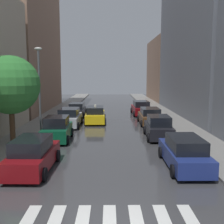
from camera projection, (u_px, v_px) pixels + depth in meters
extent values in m
cube|color=#3A3A3C|center=(109.00, 117.00, 31.81)|extent=(28.00, 72.00, 0.04)
cube|color=gray|center=(53.00, 116.00, 31.74)|extent=(3.00, 72.00, 0.15)
cube|color=gray|center=(165.00, 116.00, 31.86)|extent=(3.00, 72.00, 0.15)
cube|color=silver|center=(27.00, 221.00, 9.02)|extent=(0.45, 2.20, 0.01)
cube|color=silver|center=(55.00, 221.00, 9.03)|extent=(0.45, 2.20, 0.01)
cube|color=silver|center=(82.00, 221.00, 9.03)|extent=(0.45, 2.20, 0.01)
cube|color=silver|center=(110.00, 221.00, 9.04)|extent=(0.45, 2.20, 0.01)
cube|color=silver|center=(137.00, 221.00, 9.05)|extent=(0.45, 2.20, 0.01)
cube|color=silver|center=(164.00, 221.00, 9.06)|extent=(0.45, 2.20, 0.01)
cube|color=silver|center=(191.00, 221.00, 9.07)|extent=(0.45, 2.20, 0.01)
cube|color=#8C6B56|center=(25.00, 23.00, 35.62)|extent=(6.00, 18.11, 22.82)
cube|color=slate|center=(203.00, 40.00, 32.09)|extent=(6.00, 21.94, 17.71)
cube|color=#8C6B56|center=(168.00, 70.00, 51.37)|extent=(6.00, 15.12, 11.23)
cube|color=maroon|center=(34.00, 159.00, 13.79)|extent=(1.87, 4.46, 0.85)
cube|color=black|center=(32.00, 145.00, 13.46)|extent=(1.61, 2.47, 0.69)
cylinder|color=black|center=(26.00, 156.00, 15.28)|extent=(0.23, 0.64, 0.64)
cylinder|color=black|center=(57.00, 156.00, 15.26)|extent=(0.23, 0.64, 0.64)
cylinder|color=black|center=(5.00, 174.00, 12.39)|extent=(0.23, 0.64, 0.64)
cylinder|color=black|center=(44.00, 175.00, 12.37)|extent=(0.23, 0.64, 0.64)
cube|color=#0C4C2D|center=(57.00, 132.00, 20.15)|extent=(1.91, 4.10, 0.89)
cube|color=black|center=(57.00, 122.00, 19.84)|extent=(1.64, 2.27, 0.72)
cylinder|color=black|center=(49.00, 132.00, 21.48)|extent=(0.24, 0.65, 0.64)
cylinder|color=black|center=(72.00, 132.00, 21.54)|extent=(0.24, 0.65, 0.64)
cylinder|color=black|center=(41.00, 140.00, 18.83)|extent=(0.24, 0.65, 0.64)
cylinder|color=black|center=(67.00, 140.00, 18.89)|extent=(0.24, 0.65, 0.64)
cube|color=#B2B7BF|center=(70.00, 120.00, 25.78)|extent=(1.91, 4.70, 0.84)
cube|color=black|center=(69.00, 112.00, 25.44)|extent=(1.67, 2.59, 0.69)
cylinder|color=black|center=(63.00, 120.00, 27.34)|extent=(0.22, 0.64, 0.64)
cylinder|color=black|center=(81.00, 120.00, 27.35)|extent=(0.22, 0.64, 0.64)
cylinder|color=black|center=(57.00, 126.00, 24.28)|extent=(0.22, 0.64, 0.64)
cylinder|color=black|center=(78.00, 126.00, 24.29)|extent=(0.22, 0.64, 0.64)
cube|color=black|center=(77.00, 111.00, 31.95)|extent=(1.77, 4.42, 0.76)
cube|color=black|center=(77.00, 106.00, 31.64)|extent=(1.56, 2.43, 0.62)
cylinder|color=black|center=(71.00, 112.00, 33.42)|extent=(0.22, 0.64, 0.64)
cylinder|color=black|center=(86.00, 112.00, 33.43)|extent=(0.22, 0.64, 0.64)
cylinder|color=black|center=(68.00, 115.00, 30.54)|extent=(0.22, 0.64, 0.64)
cylinder|color=black|center=(84.00, 115.00, 30.55)|extent=(0.22, 0.64, 0.64)
cube|color=navy|center=(184.00, 156.00, 14.33)|extent=(1.80, 4.79, 0.80)
cube|color=black|center=(186.00, 144.00, 14.00)|extent=(1.58, 2.63, 0.65)
cylinder|color=black|center=(161.00, 152.00, 15.93)|extent=(0.22, 0.64, 0.64)
cylinder|color=black|center=(192.00, 152.00, 15.94)|extent=(0.22, 0.64, 0.64)
cylinder|color=black|center=(174.00, 171.00, 12.80)|extent=(0.22, 0.64, 0.64)
cylinder|color=black|center=(212.00, 171.00, 12.81)|extent=(0.22, 0.64, 0.64)
cube|color=black|center=(158.00, 130.00, 20.89)|extent=(1.88, 4.17, 0.86)
cube|color=black|center=(159.00, 120.00, 20.58)|extent=(1.62, 2.31, 0.70)
cylinder|color=black|center=(145.00, 130.00, 22.29)|extent=(0.24, 0.65, 0.64)
cylinder|color=black|center=(167.00, 130.00, 22.26)|extent=(0.24, 0.65, 0.64)
cylinder|color=black|center=(149.00, 138.00, 19.60)|extent=(0.24, 0.65, 0.64)
cylinder|color=black|center=(173.00, 138.00, 19.56)|extent=(0.24, 0.65, 0.64)
cube|color=brown|center=(150.00, 118.00, 26.78)|extent=(1.89, 4.67, 0.79)
cube|color=black|center=(150.00, 111.00, 26.45)|extent=(1.66, 2.57, 0.64)
cylinder|color=black|center=(138.00, 118.00, 28.33)|extent=(0.22, 0.64, 0.64)
cylinder|color=black|center=(157.00, 118.00, 28.34)|extent=(0.22, 0.64, 0.64)
cylinder|color=black|center=(142.00, 124.00, 25.28)|extent=(0.22, 0.64, 0.64)
cylinder|color=black|center=(162.00, 124.00, 25.29)|extent=(0.22, 0.64, 0.64)
cube|color=maroon|center=(141.00, 110.00, 32.96)|extent=(2.03, 4.73, 0.84)
cube|color=black|center=(141.00, 104.00, 32.63)|extent=(1.75, 2.62, 0.68)
cylinder|color=black|center=(132.00, 111.00, 34.50)|extent=(0.24, 0.65, 0.64)
cylinder|color=black|center=(147.00, 110.00, 34.56)|extent=(0.24, 0.65, 0.64)
cylinder|color=black|center=(134.00, 114.00, 31.44)|extent=(0.24, 0.65, 0.64)
cylinder|color=black|center=(151.00, 114.00, 31.51)|extent=(0.24, 0.65, 0.64)
cube|color=yellow|center=(95.00, 117.00, 27.74)|extent=(1.96, 4.71, 0.80)
cube|color=black|center=(95.00, 110.00, 27.41)|extent=(1.69, 2.61, 0.65)
cube|color=#F2EDCC|center=(95.00, 106.00, 27.35)|extent=(0.21, 0.36, 0.18)
cylinder|color=black|center=(87.00, 117.00, 29.26)|extent=(0.24, 0.65, 0.64)
cylinder|color=black|center=(104.00, 117.00, 29.33)|extent=(0.24, 0.65, 0.64)
cylinder|color=black|center=(85.00, 122.00, 26.21)|extent=(0.24, 0.65, 0.64)
cylinder|color=black|center=(105.00, 122.00, 26.27)|extent=(0.24, 0.65, 0.64)
cylinder|color=#513823|center=(12.00, 126.00, 18.70)|extent=(0.36, 0.36, 2.29)
sphere|color=#327E34|center=(10.00, 85.00, 18.33)|extent=(3.92, 3.92, 3.92)
cylinder|color=#595B60|center=(40.00, 92.00, 21.83)|extent=(0.16, 0.16, 6.49)
ellipsoid|color=beige|center=(38.00, 49.00, 21.37)|extent=(0.60, 0.28, 0.24)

